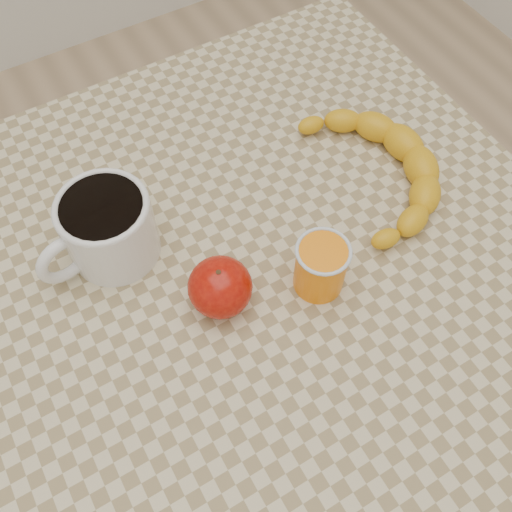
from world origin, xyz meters
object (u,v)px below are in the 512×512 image
orange_juice_glass (321,266)px  apple (220,287)px  coffee_mug (106,228)px  banana (377,170)px  table (256,296)px

orange_juice_glass → apple: 0.12m
coffee_mug → banana: coffee_mug is taller
orange_juice_glass → apple: (-0.11, 0.04, -0.00)m
apple → banana: bearing=12.1°
coffee_mug → banana: bearing=-11.8°
coffee_mug → banana: 0.36m
coffee_mug → apple: size_ratio=1.78×
orange_juice_glass → banana: bearing=31.4°
coffee_mug → banana: size_ratio=0.51×
apple → orange_juice_glass: bearing=-18.1°
apple → coffee_mug: bearing=122.4°
banana → apple: bearing=-151.2°
table → orange_juice_glass: bearing=-49.0°
apple → banana: size_ratio=0.28×
banana → coffee_mug: bearing=-175.1°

